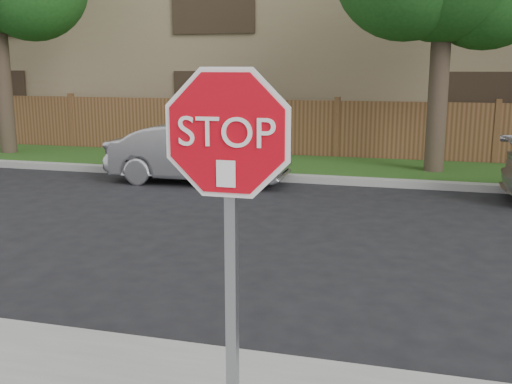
% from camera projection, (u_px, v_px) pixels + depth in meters
% --- Properties ---
extents(ground, '(90.00, 90.00, 0.00)m').
position_uv_depth(ground, '(161.00, 349.00, 5.42)').
color(ground, black).
rests_on(ground, ground).
extents(far_curb, '(70.00, 0.30, 0.15)m').
position_uv_depth(far_curb, '(315.00, 179.00, 13.09)').
color(far_curb, gray).
rests_on(far_curb, ground).
extents(grass_strip, '(70.00, 3.00, 0.12)m').
position_uv_depth(grass_strip, '(327.00, 168.00, 14.65)').
color(grass_strip, '#1E4714').
rests_on(grass_strip, ground).
extents(fence, '(70.00, 0.12, 1.60)m').
position_uv_depth(fence, '(337.00, 131.00, 16.01)').
color(fence, '#51341C').
rests_on(fence, ground).
extents(apartment_building, '(35.20, 9.20, 7.20)m').
position_uv_depth(apartment_building, '(361.00, 36.00, 20.72)').
color(apartment_building, '#91795A').
rests_on(apartment_building, ground).
extents(stop_sign, '(1.01, 0.13, 2.55)m').
position_uv_depth(stop_sign, '(229.00, 190.00, 3.35)').
color(stop_sign, gray).
rests_on(stop_sign, sidewalk_near).
extents(sedan_left, '(3.91, 1.44, 1.28)m').
position_uv_depth(sedan_left, '(198.00, 154.00, 12.99)').
color(sedan_left, '#ACABB0').
rests_on(sedan_left, ground).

